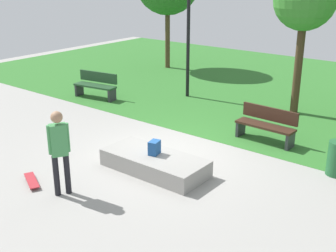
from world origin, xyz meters
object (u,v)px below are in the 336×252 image
(backpack_on_ledge, at_px, (154,148))
(tree_broad_elm, at_px, (305,1))
(skater_performing_trick, at_px, (59,147))
(lamp_post, at_px, (189,11))
(concrete_ledge, at_px, (155,163))
(park_bench_far_right, at_px, (266,124))
(skateboard_by_ledge, at_px, (32,180))
(park_bench_near_lamppost, at_px, (96,85))

(backpack_on_ledge, relative_size, tree_broad_elm, 0.07)
(backpack_on_ledge, height_order, skater_performing_trick, skater_performing_trick)
(backpack_on_ledge, relative_size, lamp_post, 0.06)
(concrete_ledge, distance_m, lamp_post, 6.85)
(concrete_ledge, bearing_deg, park_bench_far_right, 70.25)
(skater_performing_trick, distance_m, park_bench_far_right, 5.61)
(skateboard_by_ledge, height_order, tree_broad_elm, tree_broad_elm)
(concrete_ledge, xyz_separation_m, park_bench_far_right, (1.16, 3.23, 0.29))
(skateboard_by_ledge, height_order, park_bench_near_lamppost, park_bench_near_lamppost)
(concrete_ledge, distance_m, skateboard_by_ledge, 2.71)
(park_bench_far_right, bearing_deg, backpack_on_ledge, -110.50)
(concrete_ledge, bearing_deg, park_bench_near_lamppost, 148.79)
(tree_broad_elm, height_order, lamp_post, lamp_post)
(skateboard_by_ledge, xyz_separation_m, lamp_post, (-1.35, 7.59, 2.92))
(skater_performing_trick, height_order, skateboard_by_ledge, skater_performing_trick)
(skater_performing_trick, xyz_separation_m, tree_broad_elm, (1.54, 8.02, 2.41))
(backpack_on_ledge, xyz_separation_m, park_bench_far_right, (1.19, 3.20, -0.07))
(concrete_ledge, xyz_separation_m, park_bench_near_lamppost, (-5.46, 3.31, 0.29))
(tree_broad_elm, bearing_deg, skater_performing_trick, -100.89)
(concrete_ledge, height_order, skater_performing_trick, skater_performing_trick)
(skater_performing_trick, relative_size, park_bench_far_right, 1.10)
(concrete_ledge, height_order, lamp_post, lamp_post)
(skateboard_by_ledge, distance_m, tree_broad_elm, 9.16)
(concrete_ledge, distance_m, backpack_on_ledge, 0.36)
(park_bench_far_right, bearing_deg, park_bench_near_lamppost, 179.35)
(park_bench_near_lamppost, height_order, tree_broad_elm, tree_broad_elm)
(concrete_ledge, bearing_deg, lamp_post, 119.00)
(park_bench_far_right, distance_m, park_bench_near_lamppost, 6.62)
(park_bench_near_lamppost, xyz_separation_m, tree_broad_elm, (6.23, 2.72, 2.98))
(skateboard_by_ledge, bearing_deg, lamp_post, 100.06)
(concrete_ledge, xyz_separation_m, skater_performing_trick, (-0.78, -2.00, 0.86))
(tree_broad_elm, relative_size, lamp_post, 0.89)
(skater_performing_trick, height_order, park_bench_near_lamppost, skater_performing_trick)
(tree_broad_elm, xyz_separation_m, lamp_post, (-3.80, -0.55, -0.48))
(skateboard_by_ledge, distance_m, lamp_post, 8.24)
(backpack_on_ledge, bearing_deg, skater_performing_trick, 146.65)
(concrete_ledge, height_order, tree_broad_elm, tree_broad_elm)
(skater_performing_trick, bearing_deg, skateboard_by_ledge, -172.69)
(skateboard_by_ledge, bearing_deg, backpack_on_ledge, 52.47)
(park_bench_far_right, relative_size, tree_broad_elm, 0.36)
(concrete_ledge, relative_size, backpack_on_ledge, 7.66)
(skater_performing_trick, xyz_separation_m, lamp_post, (-2.26, 7.47, 1.93))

